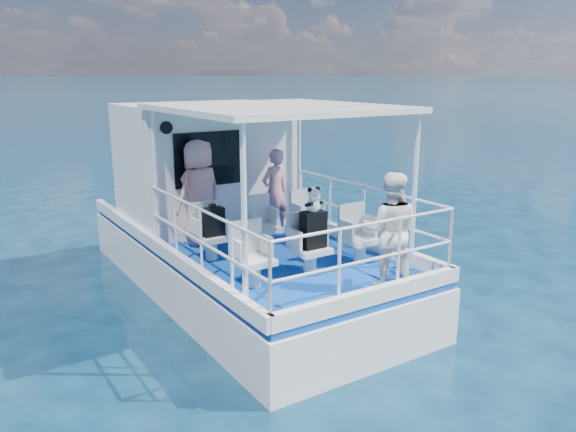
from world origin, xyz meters
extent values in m
plane|color=#071F35|center=(0.00, 0.00, 0.00)|extent=(2000.00, 2000.00, 0.00)
cube|color=white|center=(0.00, 1.00, 0.00)|extent=(3.00, 7.00, 1.60)
cube|color=navy|center=(0.00, 1.00, 0.85)|extent=(2.90, 6.90, 0.10)
cube|color=white|center=(0.00, 2.30, 2.00)|extent=(2.85, 2.00, 2.20)
cube|color=white|center=(0.00, -0.20, 3.14)|extent=(3.00, 3.20, 0.08)
cylinder|color=white|center=(-1.35, -1.70, 2.00)|extent=(0.07, 0.07, 2.20)
cylinder|color=white|center=(1.35, -1.70, 2.00)|extent=(0.07, 0.07, 2.20)
cylinder|color=white|center=(-1.35, 1.20, 2.00)|extent=(0.07, 0.07, 2.20)
cylinder|color=white|center=(1.35, 1.20, 2.00)|extent=(0.07, 0.07, 2.20)
cube|color=silver|center=(-0.90, 0.20, 1.09)|extent=(0.48, 0.46, 0.38)
cube|color=silver|center=(0.00, 0.20, 1.09)|extent=(0.48, 0.46, 0.38)
cube|color=silver|center=(0.90, 0.20, 1.09)|extent=(0.48, 0.46, 0.38)
cube|color=silver|center=(-0.90, -1.10, 1.09)|extent=(0.48, 0.46, 0.38)
cube|color=silver|center=(0.00, -1.10, 1.09)|extent=(0.48, 0.46, 0.38)
cube|color=silver|center=(0.90, -1.10, 1.09)|extent=(0.48, 0.46, 0.38)
imported|color=pink|center=(-0.68, 1.05, 1.76)|extent=(0.74, 0.61, 1.71)
imported|color=pink|center=(0.68, 0.94, 1.64)|extent=(0.59, 0.44, 1.48)
imported|color=white|center=(0.57, -2.07, 1.66)|extent=(0.94, 0.93, 1.52)
cube|color=black|center=(-0.88, 0.16, 1.49)|extent=(0.32, 0.18, 0.42)
cube|color=black|center=(0.02, -1.14, 1.54)|extent=(0.34, 0.19, 0.51)
cube|color=black|center=(-0.87, 0.18, 1.73)|extent=(0.10, 0.06, 0.06)
camera|label=1|loc=(-4.29, -7.19, 3.61)|focal=35.00mm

